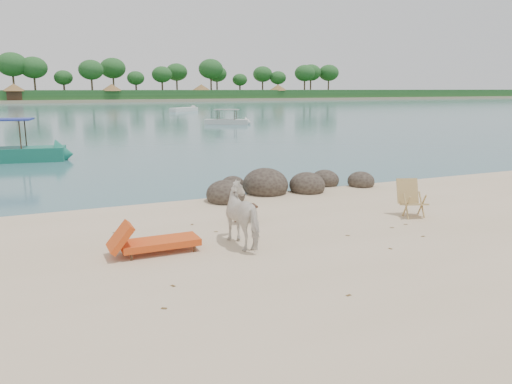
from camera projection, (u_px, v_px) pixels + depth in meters
water at (65, 108)px, 91.53m from camera, size 400.00×400.00×0.00m
far_shore at (51, 99)px, 163.28m from camera, size 420.00×90.00×1.40m
far_scenery at (54, 90)px, 132.78m from camera, size 420.00×18.00×9.50m
boulders at (280, 186)px, 17.11m from camera, size 6.48×2.94×1.14m
cow at (246, 216)px, 11.23m from camera, size 0.92×1.71×1.39m
side_table at (245, 215)px, 13.13m from camera, size 0.62×0.43×0.47m
lounge_chair at (160, 239)px, 10.77m from camera, size 2.10×0.76×0.63m
deck_chair at (414, 200)px, 13.71m from camera, size 0.84×0.88×1.02m
boat_mid at (227, 112)px, 50.44m from camera, size 4.82×3.59×2.44m
boat_far at (184, 109)px, 79.02m from camera, size 5.86×4.65×0.72m
dead_leaves at (292, 247)px, 11.27m from camera, size 7.22×5.63×0.00m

